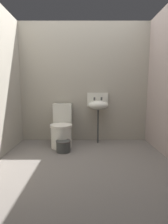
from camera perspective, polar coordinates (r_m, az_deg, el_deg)
name	(u,v)px	position (r m, az deg, el deg)	size (l,w,h in m)	color
ground_plane	(84,164)	(2.59, 0.00, -17.28)	(2.97, 2.57, 0.08)	slate
wall_back	(84,83)	(3.49, 0.00, 9.77)	(2.97, 0.10, 2.36)	#A49D8D
toilet_near_wall	(62,129)	(3.20, -7.58, -5.63)	(0.41, 0.60, 0.78)	silver
sink	(98,105)	(3.30, 4.79, 2.44)	(0.42, 0.35, 0.99)	#3C3E3D
bucket	(63,146)	(2.93, -6.99, -11.31)	(0.26, 0.26, 0.19)	#3C3E3D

